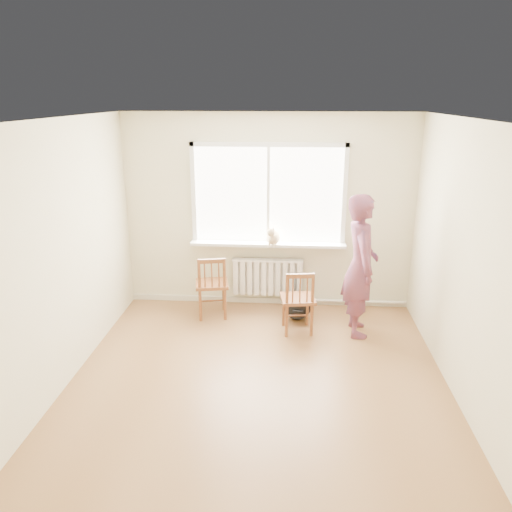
% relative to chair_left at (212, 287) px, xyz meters
% --- Properties ---
extents(floor, '(4.50, 4.50, 0.00)m').
position_rel_chair_left_xyz_m(floor, '(0.73, -1.71, -0.44)').
color(floor, olive).
rests_on(floor, ground).
extents(ceiling, '(4.50, 4.50, 0.00)m').
position_rel_chair_left_xyz_m(ceiling, '(0.73, -1.71, 2.26)').
color(ceiling, white).
rests_on(ceiling, back_wall).
extents(back_wall, '(4.00, 0.01, 2.70)m').
position_rel_chair_left_xyz_m(back_wall, '(0.73, 0.54, 0.91)').
color(back_wall, beige).
rests_on(back_wall, ground).
extents(window, '(2.12, 0.05, 1.42)m').
position_rel_chair_left_xyz_m(window, '(0.73, 0.52, 1.22)').
color(window, white).
rests_on(window, back_wall).
extents(windowsill, '(2.15, 0.22, 0.04)m').
position_rel_chair_left_xyz_m(windowsill, '(0.73, 0.43, 0.49)').
color(windowsill, white).
rests_on(windowsill, back_wall).
extents(radiator, '(1.00, 0.12, 0.55)m').
position_rel_chair_left_xyz_m(radiator, '(0.73, 0.45, -0.00)').
color(radiator, white).
rests_on(radiator, back_wall).
extents(heating_pipe, '(1.40, 0.04, 0.04)m').
position_rel_chair_left_xyz_m(heating_pipe, '(1.98, 0.48, -0.36)').
color(heating_pipe, silver).
rests_on(heating_pipe, back_wall).
extents(baseboard, '(4.00, 0.03, 0.08)m').
position_rel_chair_left_xyz_m(baseboard, '(0.73, 0.53, -0.40)').
color(baseboard, beige).
rests_on(baseboard, ground).
extents(chair_left, '(0.50, 0.49, 0.88)m').
position_rel_chair_left_xyz_m(chair_left, '(0.00, 0.00, 0.00)').
color(chair_left, brown).
rests_on(chair_left, floor).
extents(chair_right, '(0.47, 0.45, 0.84)m').
position_rel_chair_left_xyz_m(chair_right, '(1.16, -0.39, -0.02)').
color(chair_right, brown).
rests_on(chair_right, floor).
extents(person, '(0.47, 0.68, 1.79)m').
position_rel_chair_left_xyz_m(person, '(1.91, -0.32, 0.46)').
color(person, '#CD445A').
rests_on(person, floor).
extents(cat, '(0.23, 0.41, 0.28)m').
position_rel_chair_left_xyz_m(cat, '(0.81, 0.35, 0.62)').
color(cat, beige).
rests_on(cat, windowsill).
extents(backpack, '(0.43, 0.38, 0.36)m').
position_rel_chair_left_xyz_m(backpack, '(1.16, -0.00, -0.26)').
color(backpack, black).
rests_on(backpack, floor).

